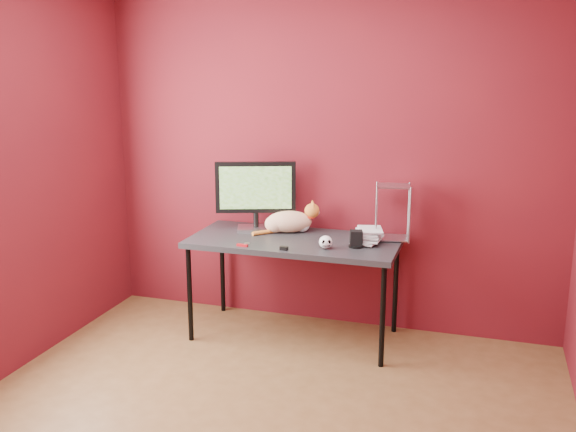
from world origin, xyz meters
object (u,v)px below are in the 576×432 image
(monitor, at_px, (256,192))
(skull_mug, at_px, (326,242))
(speaker, at_px, (356,239))
(book_stack, at_px, (359,164))
(desk, at_px, (294,246))
(cat, at_px, (289,221))

(monitor, relative_size, skull_mug, 5.81)
(speaker, bearing_deg, book_stack, 82.70)
(desk, distance_m, cat, 0.24)
(skull_mug, height_order, book_stack, book_stack)
(desk, distance_m, book_stack, 0.75)
(cat, distance_m, skull_mug, 0.50)
(skull_mug, xyz_separation_m, book_stack, (0.17, 0.24, 0.51))
(monitor, distance_m, cat, 0.34)
(monitor, bearing_deg, skull_mug, -47.70)
(skull_mug, bearing_deg, monitor, 131.32)
(desk, bearing_deg, book_stack, 9.10)
(cat, bearing_deg, monitor, 159.97)
(monitor, height_order, cat, monitor)
(desk, xyz_separation_m, monitor, (-0.35, 0.16, 0.34))
(desk, height_order, speaker, speaker)
(cat, relative_size, speaker, 3.83)
(speaker, height_order, book_stack, book_stack)
(cat, height_order, speaker, cat)
(desk, height_order, cat, cat)
(desk, xyz_separation_m, book_stack, (0.44, 0.07, 0.61))
(desk, bearing_deg, monitor, 155.06)
(skull_mug, bearing_deg, desk, 127.43)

